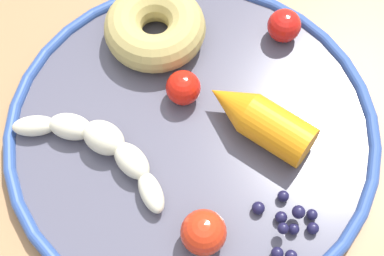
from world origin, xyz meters
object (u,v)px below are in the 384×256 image
(carrot_orange, at_px, (258,119))
(dining_table, at_px, (220,220))
(blueberry_pile, at_px, (288,223))
(plate, at_px, (192,129))
(tomato_mid, at_px, (284,26))
(banana, at_px, (99,146))
(donut, at_px, (155,28))
(tomato_near, at_px, (183,88))
(tomato_far, at_px, (207,233))

(carrot_orange, bearing_deg, dining_table, 165.29)
(blueberry_pile, bearing_deg, dining_table, 65.39)
(dining_table, xyz_separation_m, plate, (0.04, 0.04, 0.12))
(tomato_mid, bearing_deg, plate, 158.01)
(dining_table, relative_size, carrot_orange, 8.10)
(dining_table, height_order, blueberry_pile, blueberry_pile)
(banana, bearing_deg, tomato_mid, -34.46)
(carrot_orange, distance_m, donut, 0.14)
(carrot_orange, relative_size, tomato_near, 3.34)
(dining_table, bearing_deg, tomato_mid, -3.18)
(dining_table, distance_m, plate, 0.14)
(donut, xyz_separation_m, tomato_near, (-0.06, -0.05, -0.00))
(plate, relative_size, carrot_orange, 3.16)
(banana, bearing_deg, donut, -1.47)
(blueberry_pile, distance_m, tomato_near, 0.16)
(carrot_orange, height_order, tomato_near, carrot_orange)
(banana, distance_m, tomato_mid, 0.22)
(tomato_far, bearing_deg, tomato_mid, -1.57)
(banana, distance_m, blueberry_pile, 0.18)
(tomato_near, distance_m, tomato_far, 0.15)
(dining_table, bearing_deg, carrot_orange, -14.71)
(tomato_near, bearing_deg, tomato_far, -153.02)
(plate, bearing_deg, tomato_mid, -21.99)
(tomato_near, bearing_deg, tomato_mid, -35.25)
(plate, height_order, carrot_orange, carrot_orange)
(dining_table, xyz_separation_m, donut, (0.12, 0.11, 0.15))
(tomato_mid, xyz_separation_m, tomato_far, (-0.23, 0.01, 0.00))
(plate, distance_m, tomato_mid, 0.14)
(banana, relative_size, carrot_orange, 1.51)
(banana, distance_m, carrot_orange, 0.15)
(carrot_orange, distance_m, tomato_far, 0.12)
(plate, bearing_deg, tomato_near, 32.44)
(carrot_orange, xyz_separation_m, blueberry_pile, (-0.08, -0.05, -0.01))
(banana, height_order, blueberry_pile, banana)
(donut, relative_size, blueberry_pile, 1.66)
(plate, height_order, tomato_near, tomato_near)
(donut, bearing_deg, blueberry_pile, -130.35)
(blueberry_pile, height_order, tomato_far, tomato_far)
(carrot_orange, relative_size, tomato_mid, 3.29)
(plate, relative_size, banana, 2.10)
(carrot_orange, bearing_deg, tomato_far, 174.63)
(plate, xyz_separation_m, donut, (0.09, 0.07, 0.02))
(carrot_orange, bearing_deg, blueberry_pile, -148.44)
(tomato_near, xyz_separation_m, tomato_mid, (0.10, -0.07, 0.00))
(plate, xyz_separation_m, tomato_far, (-0.10, -0.05, 0.02))
(donut, distance_m, tomato_near, 0.08)
(blueberry_pile, bearing_deg, banana, 85.46)
(carrot_orange, distance_m, tomato_mid, 0.11)
(plate, height_order, banana, banana)
(donut, bearing_deg, plate, -141.49)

